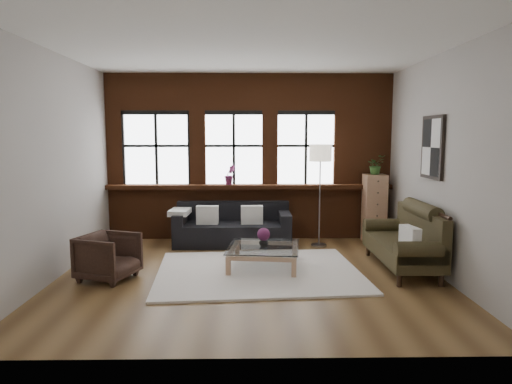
{
  "coord_description": "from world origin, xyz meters",
  "views": [
    {
      "loc": [
        -0.02,
        -6.45,
        2.03
      ],
      "look_at": [
        0.1,
        0.6,
        1.15
      ],
      "focal_mm": 32.0,
      "sensor_mm": 36.0,
      "label": 1
    }
  ],
  "objects_px": {
    "dark_sofa": "(233,224)",
    "drawer_chest": "(374,208)",
    "vintage_settee": "(402,237)",
    "vase": "(264,242)",
    "armchair": "(108,257)",
    "floor_lamp": "(320,192)",
    "coffee_table": "(264,258)"
  },
  "relations": [
    {
      "from": "vintage_settee",
      "to": "coffee_table",
      "type": "relative_size",
      "value": 1.76
    },
    {
      "from": "armchair",
      "to": "vintage_settee",
      "type": "bearing_deg",
      "value": -65.0
    },
    {
      "from": "coffee_table",
      "to": "drawer_chest",
      "type": "relative_size",
      "value": 0.82
    },
    {
      "from": "drawer_chest",
      "to": "vase",
      "type": "bearing_deg",
      "value": -141.06
    },
    {
      "from": "floor_lamp",
      "to": "armchair",
      "type": "bearing_deg",
      "value": -149.64
    },
    {
      "from": "coffee_table",
      "to": "drawer_chest",
      "type": "distance_m",
      "value": 2.83
    },
    {
      "from": "dark_sofa",
      "to": "vase",
      "type": "bearing_deg",
      "value": -71.38
    },
    {
      "from": "vintage_settee",
      "to": "floor_lamp",
      "type": "height_order",
      "value": "floor_lamp"
    },
    {
      "from": "dark_sofa",
      "to": "armchair",
      "type": "xyz_separation_m",
      "value": [
        -1.68,
        -2.06,
        -0.06
      ]
    },
    {
      "from": "dark_sofa",
      "to": "drawer_chest",
      "type": "height_order",
      "value": "drawer_chest"
    },
    {
      "from": "dark_sofa",
      "to": "drawer_chest",
      "type": "distance_m",
      "value": 2.71
    },
    {
      "from": "armchair",
      "to": "vase",
      "type": "height_order",
      "value": "armchair"
    },
    {
      "from": "armchair",
      "to": "coffee_table",
      "type": "xyz_separation_m",
      "value": [
        2.21,
        0.5,
        -0.16
      ]
    },
    {
      "from": "vase",
      "to": "armchair",
      "type": "bearing_deg",
      "value": -167.33
    },
    {
      "from": "dark_sofa",
      "to": "armchair",
      "type": "bearing_deg",
      "value": -129.3
    },
    {
      "from": "armchair",
      "to": "vase",
      "type": "distance_m",
      "value": 2.26
    },
    {
      "from": "vintage_settee",
      "to": "vase",
      "type": "xyz_separation_m",
      "value": [
        -2.09,
        0.07,
        -0.08
      ]
    },
    {
      "from": "vase",
      "to": "drawer_chest",
      "type": "distance_m",
      "value": 2.8
    },
    {
      "from": "dark_sofa",
      "to": "coffee_table",
      "type": "xyz_separation_m",
      "value": [
        0.53,
        -1.56,
        -0.22
      ]
    },
    {
      "from": "dark_sofa",
      "to": "coffee_table",
      "type": "distance_m",
      "value": 1.66
    },
    {
      "from": "coffee_table",
      "to": "vintage_settee",
      "type": "bearing_deg",
      "value": -1.87
    },
    {
      "from": "armchair",
      "to": "floor_lamp",
      "type": "distance_m",
      "value": 3.86
    },
    {
      "from": "armchair",
      "to": "dark_sofa",
      "type": "bearing_deg",
      "value": -19.99
    },
    {
      "from": "coffee_table",
      "to": "drawer_chest",
      "type": "height_order",
      "value": "drawer_chest"
    },
    {
      "from": "dark_sofa",
      "to": "vintage_settee",
      "type": "bearing_deg",
      "value": -31.91
    },
    {
      "from": "dark_sofa",
      "to": "vase",
      "type": "distance_m",
      "value": 1.65
    },
    {
      "from": "vintage_settee",
      "to": "armchair",
      "type": "height_order",
      "value": "vintage_settee"
    },
    {
      "from": "armchair",
      "to": "drawer_chest",
      "type": "bearing_deg",
      "value": -43.49
    },
    {
      "from": "coffee_table",
      "to": "vase",
      "type": "bearing_deg",
      "value": 180.0
    },
    {
      "from": "vintage_settee",
      "to": "coffee_table",
      "type": "bearing_deg",
      "value": 178.13
    },
    {
      "from": "vase",
      "to": "coffee_table",
      "type": "bearing_deg",
      "value": 0.0
    },
    {
      "from": "vintage_settee",
      "to": "armchair",
      "type": "relative_size",
      "value": 2.6
    }
  ]
}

